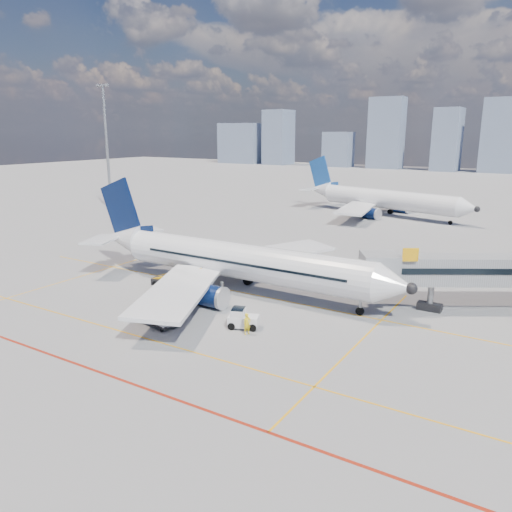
{
  "coord_description": "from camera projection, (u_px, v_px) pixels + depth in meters",
  "views": [
    {
      "loc": [
        26.31,
        -33.25,
        16.32
      ],
      "look_at": [
        0.56,
        8.49,
        4.0
      ],
      "focal_mm": 35.0,
      "sensor_mm": 36.0,
      "label": 1
    }
  ],
  "objects": [
    {
      "name": "ground",
      "position": [
        201.0,
        318.0,
        44.82
      ],
      "size": [
        420.0,
        420.0,
        0.0
      ],
      "primitive_type": "plane",
      "color": "gray",
      "rests_on": "ground"
    },
    {
      "name": "apron_markings",
      "position": [
        167.0,
        331.0,
        41.89
      ],
      "size": [
        90.0,
        35.12,
        0.01
      ],
      "color": "orange",
      "rests_on": "ground"
    },
    {
      "name": "floodlight_mast_nw",
      "position": [
        107.0,
        145.0,
        102.53
      ],
      "size": [
        3.2,
        0.61,
        25.45
      ],
      "color": "gray",
      "rests_on": "ground"
    },
    {
      "name": "distant_skyline",
      "position": [
        443.0,
        145.0,
        208.87
      ],
      "size": [
        254.02,
        14.51,
        30.7
      ],
      "color": "slate",
      "rests_on": "ground"
    },
    {
      "name": "main_aircraft",
      "position": [
        230.0,
        260.0,
        52.09
      ],
      "size": [
        38.15,
        33.25,
        11.12
      ],
      "rotation": [
        0.0,
        0.0,
        -0.0
      ],
      "color": "silver",
      "rests_on": "ground"
    },
    {
      "name": "second_aircraft",
      "position": [
        381.0,
        199.0,
        98.87
      ],
      "size": [
        37.79,
        32.4,
        11.21
      ],
      "rotation": [
        0.0,
        0.0,
        -0.26
      ],
      "color": "silver",
      "rests_on": "ground"
    },
    {
      "name": "baggage_tug",
      "position": [
        242.0,
        318.0,
        42.38
      ],
      "size": [
        2.86,
        2.31,
        1.75
      ],
      "rotation": [
        0.0,
        0.0,
        0.37
      ],
      "color": "silver",
      "rests_on": "ground"
    },
    {
      "name": "cargo_dolly",
      "position": [
        158.0,
        312.0,
        42.94
      ],
      "size": [
        4.1,
        2.4,
        2.11
      ],
      "rotation": [
        0.0,
        0.0,
        -0.19
      ],
      "color": "black",
      "rests_on": "ground"
    },
    {
      "name": "belt_loader",
      "position": [
        173.0,
        280.0,
        53.86
      ],
      "size": [
        6.26,
        2.69,
        2.51
      ],
      "rotation": [
        0.0,
        0.0,
        0.22
      ],
      "color": "black",
      "rests_on": "ground"
    },
    {
      "name": "ramp_worker",
      "position": [
        247.0,
        324.0,
        40.98
      ],
      "size": [
        0.67,
        0.79,
        1.83
      ],
      "primitive_type": "imported",
      "rotation": [
        0.0,
        0.0,
        1.16
      ],
      "color": "yellow",
      "rests_on": "ground"
    }
  ]
}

